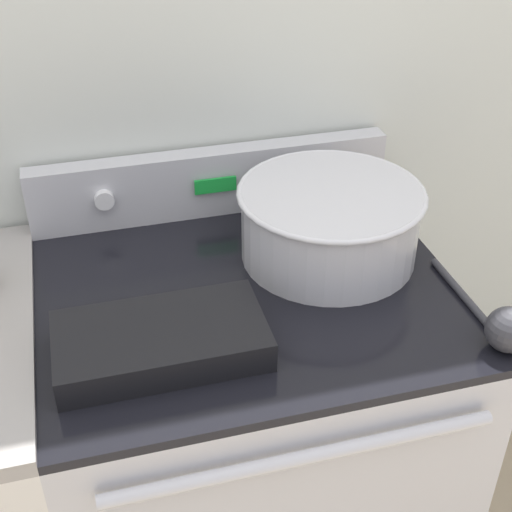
# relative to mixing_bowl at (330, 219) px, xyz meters

# --- Properties ---
(kitchen_wall) EXTENTS (8.00, 0.05, 2.50)m
(kitchen_wall) POSITION_rel_mixing_bowl_xyz_m (-0.18, 0.29, 0.23)
(kitchen_wall) COLOR silver
(kitchen_wall) RESTS_ON ground_plane
(stove_range) EXTENTS (0.78, 0.69, 0.93)m
(stove_range) POSITION_rel_mixing_bowl_xyz_m (-0.18, -0.07, -0.55)
(stove_range) COLOR #BCBCC1
(stove_range) RESTS_ON ground_plane
(control_panel) EXTENTS (0.78, 0.07, 0.14)m
(control_panel) POSITION_rel_mixing_bowl_xyz_m (-0.18, 0.23, -0.01)
(control_panel) COLOR #BCBCC1
(control_panel) RESTS_ON stove_range
(mixing_bowl) EXTENTS (0.36, 0.36, 0.15)m
(mixing_bowl) POSITION_rel_mixing_bowl_xyz_m (0.00, 0.00, 0.00)
(mixing_bowl) COLOR silver
(mixing_bowl) RESTS_ON stove_range
(casserole_dish) EXTENTS (0.35, 0.19, 0.06)m
(casserole_dish) POSITION_rel_mixing_bowl_xyz_m (-0.37, -0.21, -0.05)
(casserole_dish) COLOR black
(casserole_dish) RESTS_ON stove_range
(ladle) EXTENTS (0.08, 0.30, 0.08)m
(ladle) POSITION_rel_mixing_bowl_xyz_m (0.19, -0.33, -0.05)
(ladle) COLOR #333338
(ladle) RESTS_ON stove_range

